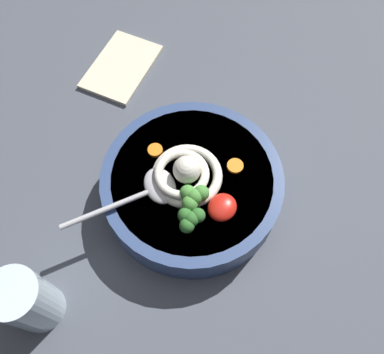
{
  "coord_description": "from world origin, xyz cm",
  "views": [
    {
      "loc": [
        25.06,
        18.38,
        64.08
      ],
      "look_at": [
        2.92,
        2.72,
        10.06
      ],
      "focal_mm": 38.5,
      "sensor_mm": 36.0,
      "label": 1
    }
  ],
  "objects_px": {
    "noodle_pile": "(186,174)",
    "drinking_glass": "(28,301)",
    "soup_spoon": "(153,190)",
    "folded_napkin": "(122,67)",
    "soup_bowl": "(192,186)"
  },
  "relations": [
    {
      "from": "drinking_glass",
      "to": "noodle_pile",
      "type": "bearing_deg",
      "value": 166.03
    },
    {
      "from": "noodle_pile",
      "to": "drinking_glass",
      "type": "height_order",
      "value": "drinking_glass"
    },
    {
      "from": "soup_bowl",
      "to": "folded_napkin",
      "type": "bearing_deg",
      "value": -117.9
    },
    {
      "from": "soup_spoon",
      "to": "drinking_glass",
      "type": "bearing_deg",
      "value": 19.94
    },
    {
      "from": "drinking_glass",
      "to": "folded_napkin",
      "type": "xyz_separation_m",
      "value": [
        -0.4,
        -0.19,
        -0.05
      ]
    },
    {
      "from": "soup_bowl",
      "to": "noodle_pile",
      "type": "relative_size",
      "value": 2.39
    },
    {
      "from": "soup_bowl",
      "to": "folded_napkin",
      "type": "relative_size",
      "value": 1.8
    },
    {
      "from": "soup_spoon",
      "to": "folded_napkin",
      "type": "bearing_deg",
      "value": -99.31
    },
    {
      "from": "noodle_pile",
      "to": "soup_spoon",
      "type": "distance_m",
      "value": 0.05
    },
    {
      "from": "noodle_pile",
      "to": "soup_spoon",
      "type": "bearing_deg",
      "value": -28.33
    },
    {
      "from": "soup_bowl",
      "to": "folded_napkin",
      "type": "height_order",
      "value": "soup_bowl"
    },
    {
      "from": "soup_spoon",
      "to": "folded_napkin",
      "type": "xyz_separation_m",
      "value": [
        -0.19,
        -0.23,
        -0.07
      ]
    },
    {
      "from": "noodle_pile",
      "to": "soup_spoon",
      "type": "xyz_separation_m",
      "value": [
        0.05,
        -0.02,
        -0.01
      ]
    },
    {
      "from": "soup_bowl",
      "to": "noodle_pile",
      "type": "xyz_separation_m",
      "value": [
        0.01,
        -0.01,
        0.04
      ]
    },
    {
      "from": "soup_bowl",
      "to": "soup_spoon",
      "type": "distance_m",
      "value": 0.07
    }
  ]
}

